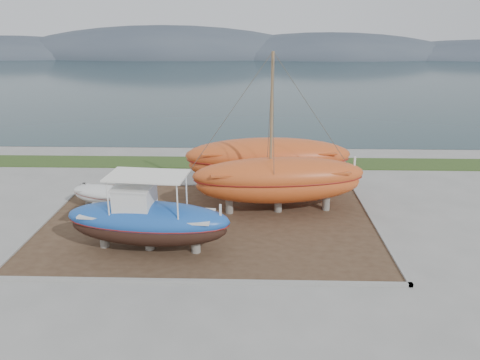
# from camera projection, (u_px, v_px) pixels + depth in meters

# --- Properties ---
(ground) EXTENTS (140.00, 140.00, 0.00)m
(ground) POSITION_uv_depth(u_px,v_px,m) (201.00, 259.00, 22.03)
(ground) COLOR gray
(ground) RESTS_ON ground
(dirt_patch) EXTENTS (18.00, 12.00, 0.06)m
(dirt_patch) POSITION_uv_depth(u_px,v_px,m) (209.00, 223.00, 25.80)
(dirt_patch) COLOR #422D1E
(dirt_patch) RESTS_ON ground
(curb_frame) EXTENTS (18.60, 12.60, 0.15)m
(curb_frame) POSITION_uv_depth(u_px,v_px,m) (209.00, 223.00, 25.78)
(curb_frame) COLOR gray
(curb_frame) RESTS_ON ground
(grass_strip) EXTENTS (44.00, 3.00, 0.08)m
(grass_strip) POSITION_uv_depth(u_px,v_px,m) (222.00, 163.00, 36.66)
(grass_strip) COLOR #284219
(grass_strip) RESTS_ON ground
(sea) EXTENTS (260.00, 100.00, 0.04)m
(sea) POSITION_uv_depth(u_px,v_px,m) (241.00, 79.00, 88.16)
(sea) COLOR #1B3136
(sea) RESTS_ON ground
(mountain_ridge) EXTENTS (200.00, 36.00, 20.00)m
(mountain_ridge) POSITION_uv_depth(u_px,v_px,m) (246.00, 56.00, 140.12)
(mountain_ridge) COLOR #333D49
(mountain_ridge) RESTS_ON ground
(blue_caique) EXTENTS (8.17, 3.26, 3.84)m
(blue_caique) POSITION_uv_depth(u_px,v_px,m) (148.00, 213.00, 22.23)
(blue_caique) COLOR #1C52AF
(blue_caique) RESTS_ON dirt_patch
(white_dinghy) EXTENTS (4.72, 2.92, 1.33)m
(white_dinghy) POSITION_uv_depth(u_px,v_px,m) (107.00, 198.00, 27.62)
(white_dinghy) COLOR silver
(white_dinghy) RESTS_ON dirt_patch
(orange_sailboat) EXTENTS (10.14, 4.00, 9.07)m
(orange_sailboat) POSITION_uv_depth(u_px,v_px,m) (280.00, 136.00, 25.88)
(orange_sailboat) COLOR #C04C1D
(orange_sailboat) RESTS_ON dirt_patch
(orange_bare_hull) EXTENTS (10.70, 3.81, 3.45)m
(orange_bare_hull) POSITION_uv_depth(u_px,v_px,m) (268.00, 166.00, 29.94)
(orange_bare_hull) COLOR #C04C1D
(orange_bare_hull) RESTS_ON dirt_patch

